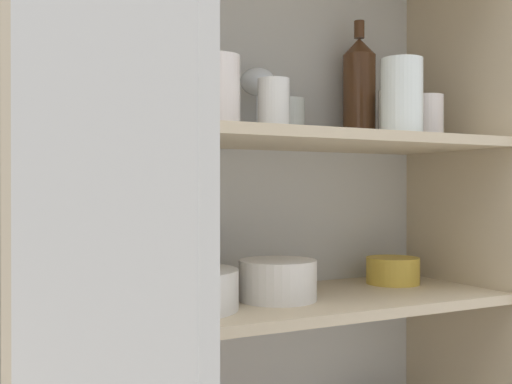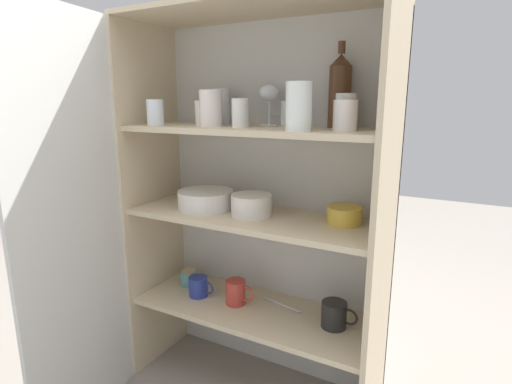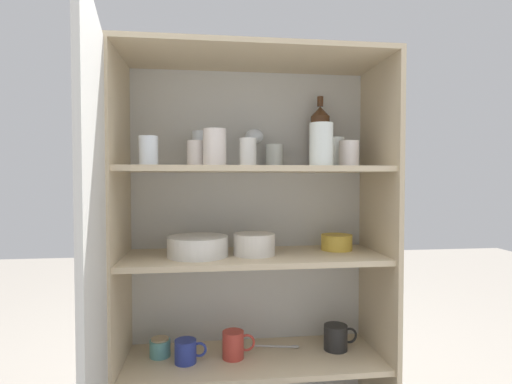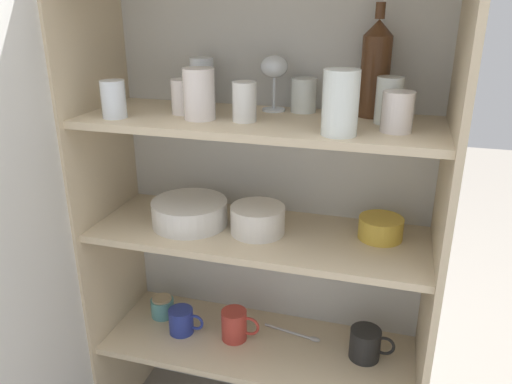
{
  "view_description": "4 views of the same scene",
  "coord_description": "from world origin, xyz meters",
  "px_view_note": "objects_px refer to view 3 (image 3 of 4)",
  "views": [
    {
      "loc": [
        -0.56,
        -0.86,
        0.95
      ],
      "look_at": [
        -0.03,
        0.19,
        0.94
      ],
      "focal_mm": 42.0,
      "sensor_mm": 36.0,
      "label": 1
    },
    {
      "loc": [
        0.69,
        -1.09,
        1.14
      ],
      "look_at": [
        0.02,
        0.16,
        0.82
      ],
      "focal_mm": 28.0,
      "sensor_mm": 36.0,
      "label": 2
    },
    {
      "loc": [
        -0.17,
        -1.28,
        1.01
      ],
      "look_at": [
        0.01,
        0.18,
        0.96
      ],
      "focal_mm": 28.0,
      "sensor_mm": 36.0,
      "label": 3
    },
    {
      "loc": [
        0.35,
        -1.06,
        1.35
      ],
      "look_at": [
        -0.01,
        0.17,
        0.85
      ],
      "focal_mm": 35.0,
      "sensor_mm": 36.0,
      "label": 4
    }
  ],
  "objects_px": {
    "plate_stack_white": "(198,246)",
    "mixing_bowl_large": "(255,243)",
    "wine_bottle": "(320,137)",
    "serving_bowl_small": "(337,241)",
    "storage_jar": "(160,347)",
    "coffee_mug_primary": "(234,345)"
  },
  "relations": [
    {
      "from": "plate_stack_white",
      "to": "mixing_bowl_large",
      "type": "relative_size",
      "value": 1.44
    },
    {
      "from": "serving_bowl_small",
      "to": "storage_jar",
      "type": "xyz_separation_m",
      "value": [
        -0.68,
        -0.01,
        -0.38
      ]
    },
    {
      "from": "wine_bottle",
      "to": "coffee_mug_primary",
      "type": "bearing_deg",
      "value": -162.76
    },
    {
      "from": "mixing_bowl_large",
      "to": "storage_jar",
      "type": "height_order",
      "value": "mixing_bowl_large"
    },
    {
      "from": "mixing_bowl_large",
      "to": "coffee_mug_primary",
      "type": "bearing_deg",
      "value": 175.37
    },
    {
      "from": "coffee_mug_primary",
      "to": "storage_jar",
      "type": "relative_size",
      "value": 1.59
    },
    {
      "from": "wine_bottle",
      "to": "plate_stack_white",
      "type": "xyz_separation_m",
      "value": [
        -0.48,
        -0.12,
        -0.41
      ]
    },
    {
      "from": "mixing_bowl_large",
      "to": "serving_bowl_small",
      "type": "bearing_deg",
      "value": 10.36
    },
    {
      "from": "plate_stack_white",
      "to": "storage_jar",
      "type": "distance_m",
      "value": 0.42
    },
    {
      "from": "plate_stack_white",
      "to": "coffee_mug_primary",
      "type": "distance_m",
      "value": 0.39
    },
    {
      "from": "mixing_bowl_large",
      "to": "storage_jar",
      "type": "bearing_deg",
      "value": 171.29
    },
    {
      "from": "wine_bottle",
      "to": "coffee_mug_primary",
      "type": "xyz_separation_m",
      "value": [
        -0.35,
        -0.11,
        -0.78
      ]
    },
    {
      "from": "plate_stack_white",
      "to": "serving_bowl_small",
      "type": "distance_m",
      "value": 0.54
    },
    {
      "from": "mixing_bowl_large",
      "to": "storage_jar",
      "type": "relative_size",
      "value": 1.99
    },
    {
      "from": "plate_stack_white",
      "to": "coffee_mug_primary",
      "type": "xyz_separation_m",
      "value": [
        0.13,
        0.01,
        -0.37
      ]
    },
    {
      "from": "coffee_mug_primary",
      "to": "serving_bowl_small",
      "type": "bearing_deg",
      "value": 7.47
    },
    {
      "from": "plate_stack_white",
      "to": "mixing_bowl_large",
      "type": "distance_m",
      "value": 0.21
    },
    {
      "from": "mixing_bowl_large",
      "to": "plate_stack_white",
      "type": "bearing_deg",
      "value": -179.53
    },
    {
      "from": "wine_bottle",
      "to": "coffee_mug_primary",
      "type": "relative_size",
      "value": 2.33
    },
    {
      "from": "wine_bottle",
      "to": "mixing_bowl_large",
      "type": "xyz_separation_m",
      "value": [
        -0.28,
        -0.12,
        -0.41
      ]
    },
    {
      "from": "coffee_mug_primary",
      "to": "storage_jar",
      "type": "height_order",
      "value": "coffee_mug_primary"
    },
    {
      "from": "storage_jar",
      "to": "serving_bowl_small",
      "type": "bearing_deg",
      "value": 0.5
    }
  ]
}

